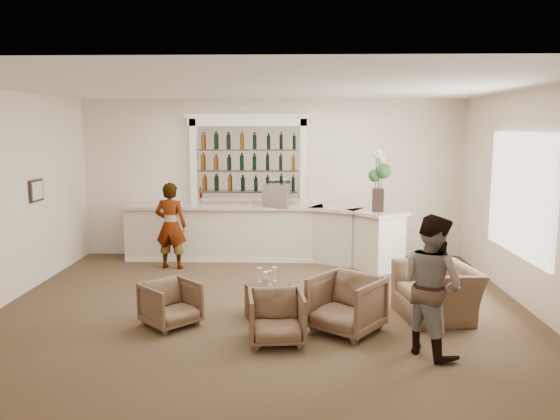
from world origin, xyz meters
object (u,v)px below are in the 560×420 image
Objects in this scene: armchair_far at (437,292)px; espresso_machine at (276,196)px; sommelier at (171,226)px; armchair_right at (346,304)px; bar_counter at (264,233)px; cocktail_table at (268,299)px; flower_vase at (378,177)px; guest at (432,285)px; armchair_center at (276,317)px; armchair_left at (171,304)px.

armchair_far is 2.28× the size of espresso_machine.
sommelier is 1.99× the size of armchair_right.
bar_counter is 8.47× the size of cocktail_table.
flower_vase is at bearing 112.30° from armchair_right.
guest is 2.38× the size of armchair_center.
armchair_left is 1.36× the size of espresso_machine.
guest is at bearing -15.45° from armchair_center.
bar_counter is 4.97× the size of armchair_far.
armchair_right is 0.73× the size of armchair_far.
bar_counter is 7.96× the size of armchair_center.
guest is at bearing -58.50° from espresso_machine.
cocktail_table is 0.58× the size of flower_vase.
espresso_machine is (-1.07, 3.87, 0.98)m from armchair_right.
armchair_left is at bearing -102.32° from espresso_machine.
armchair_center is at bearing -75.19° from armchair_far.
bar_counter is 1.90m from sommelier.
bar_counter is 3.37m from cocktail_table.
flower_vase reaches higher than bar_counter.
sommelier is 2.34× the size of armchair_center.
armchair_left reaches higher than cocktail_table.
armchair_far is (4.46, -2.66, -0.47)m from sommelier.
guest reaches higher than armchair_right.
armchair_right is (3.10, -3.27, -0.46)m from sommelier.
cocktail_table is at bearing -85.74° from bar_counter.
armchair_left is (-1.07, -3.78, -0.26)m from bar_counter.
guest reaches higher than espresso_machine.
cocktail_table is at bearing -82.80° from espresso_machine.
bar_counter is at bearing -149.81° from armchair_far.
cocktail_table is 0.94× the size of armchair_center.
armchair_far is at bearing -51.01° from bar_counter.
flower_vase is at bearing 53.47° from cocktail_table.
espresso_machine is at bearing 162.43° from flower_vase.
sommelier reaches higher than armchair_far.
sommelier reaches higher than armchair_center.
sommelier is 2.46× the size of armchair_left.
guest is 3.50m from armchair_left.
bar_counter is 3.40× the size of sommelier.
armchair_right reaches higher than armchair_far.
guest is 3.39× the size of espresso_machine.
espresso_machine is (1.34, 3.71, 1.05)m from armchair_left.
armchair_far is (2.28, 1.00, 0.05)m from armchair_center.
espresso_machine is (-2.02, 4.54, 0.51)m from guest.
armchair_center is at bearing 47.03° from guest.
flower_vase reaches higher than sommelier.
espresso_machine is at bearing 89.70° from cocktail_table.
armchair_far is at bearing -52.23° from guest.
cocktail_table is (0.25, -3.34, -0.32)m from bar_counter.
flower_vase is (1.95, -0.62, 0.43)m from espresso_machine.
flower_vase reaches higher than cocktail_table.
flower_vase is at bearing 56.76° from armchair_center.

